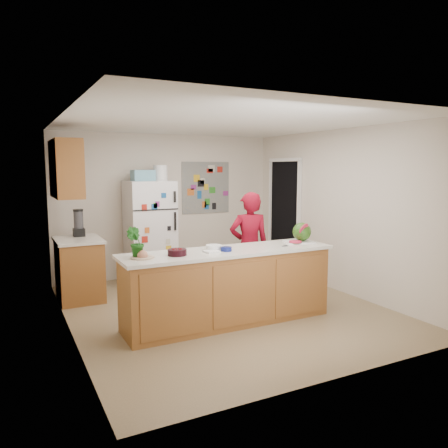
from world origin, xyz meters
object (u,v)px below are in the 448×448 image
refrigerator (150,232)px  watermelon (302,232)px  person (249,247)px  cherry_bowl (177,252)px

refrigerator → watermelon: refrigerator is taller
person → cherry_bowl: (-1.38, -0.73, 0.17)m
refrigerator → watermelon: (1.40, -2.31, 0.21)m
person → watermelon: size_ratio=6.31×
watermelon → cherry_bowl: bearing=-176.7°
person → cherry_bowl: person is taller
watermelon → cherry_bowl: (-1.83, -0.11, -0.10)m
refrigerator → person: bearing=-60.8°
person → watermelon: 0.82m
person → watermelon: person is taller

